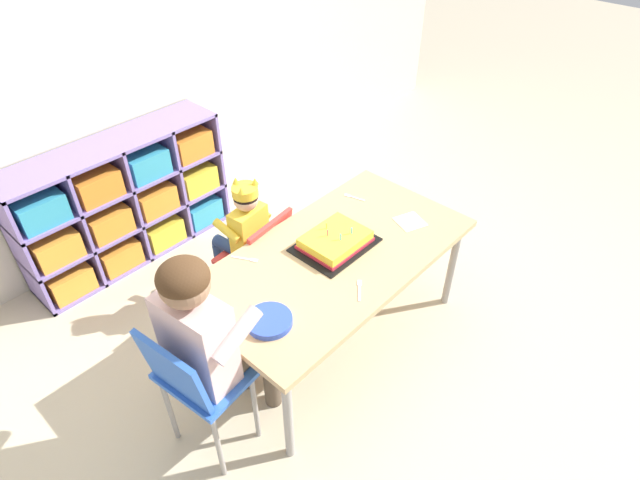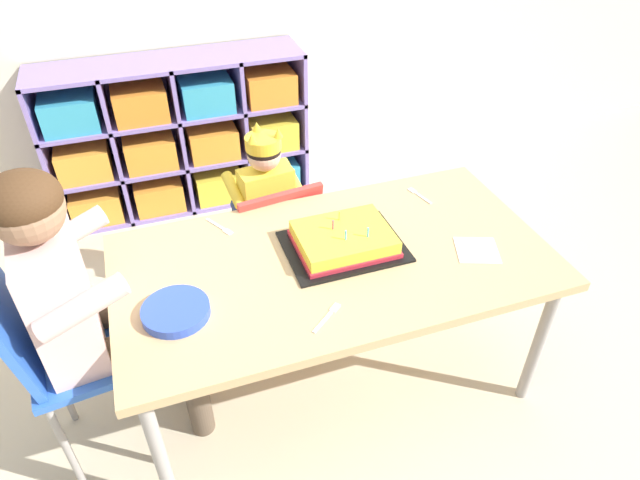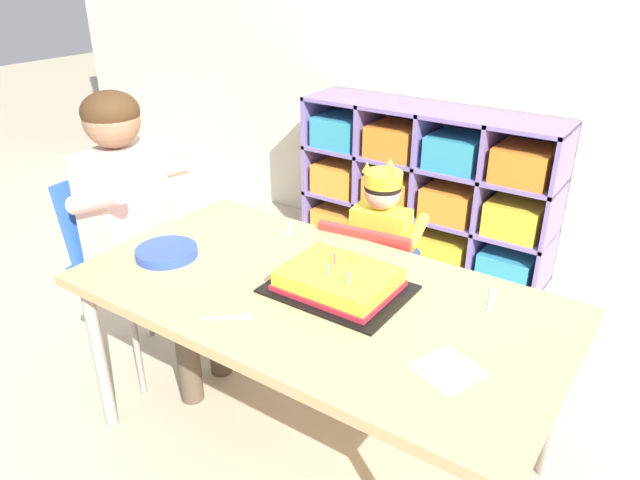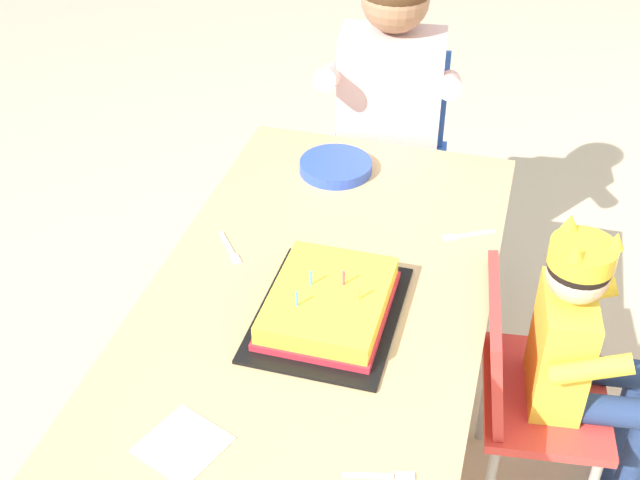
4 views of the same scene
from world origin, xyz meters
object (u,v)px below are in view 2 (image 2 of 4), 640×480
(activity_table, at_px, (334,269))
(classroom_chair_blue, at_px, (274,233))
(birthday_cake_on_tray, at_px, (344,241))
(adult_helper_seated, at_px, (85,293))
(classroom_chair_adult_side, at_px, (60,351))
(fork_near_cake_tray, at_px, (220,227))
(paper_plate_stack, at_px, (176,311))
(fork_scattered_mid_table, at_px, (328,316))
(fork_beside_plate_stack, at_px, (418,195))
(child_with_crown, at_px, (263,193))

(activity_table, height_order, classroom_chair_blue, classroom_chair_blue)
(birthday_cake_on_tray, bearing_deg, adult_helper_seated, -177.00)
(classroom_chair_adult_side, bearing_deg, activity_table, -95.68)
(classroom_chair_adult_side, distance_m, fork_near_cake_tray, 0.65)
(classroom_chair_blue, relative_size, paper_plate_stack, 3.21)
(classroom_chair_blue, height_order, fork_scattered_mid_table, classroom_chair_blue)
(activity_table, relative_size, fork_beside_plate_stack, 11.28)
(fork_scattered_mid_table, bearing_deg, classroom_chair_blue, -130.71)
(fork_scattered_mid_table, bearing_deg, classroom_chair_adult_side, -55.24)
(classroom_chair_adult_side, height_order, birthday_cake_on_tray, classroom_chair_adult_side)
(classroom_chair_adult_side, bearing_deg, fork_near_cake_tray, -67.99)
(activity_table, distance_m, fork_scattered_mid_table, 0.27)
(adult_helper_seated, bearing_deg, classroom_chair_adult_side, 90.00)
(adult_helper_seated, relative_size, fork_beside_plate_stack, 8.59)
(classroom_chair_blue, relative_size, classroom_chair_adult_side, 0.81)
(classroom_chair_blue, distance_m, paper_plate_stack, 0.77)
(fork_near_cake_tray, bearing_deg, child_with_crown, -66.11)
(activity_table, bearing_deg, fork_beside_plate_stack, 29.65)
(paper_plate_stack, distance_m, fork_scattered_mid_table, 0.44)
(activity_table, xyz_separation_m, paper_plate_stack, (-0.53, -0.09, 0.06))
(adult_helper_seated, bearing_deg, activity_table, -96.56)
(fork_beside_plate_stack, height_order, fork_scattered_mid_table, same)
(paper_plate_stack, bearing_deg, adult_helper_seated, 158.35)
(paper_plate_stack, xyz_separation_m, fork_scattered_mid_table, (0.42, -0.15, -0.01))
(activity_table, distance_m, birthday_cake_on_tray, 0.10)
(fork_scattered_mid_table, bearing_deg, fork_beside_plate_stack, -176.41)
(activity_table, distance_m, fork_near_cake_tray, 0.44)
(classroom_chair_adult_side, height_order, fork_near_cake_tray, classroom_chair_adult_side)
(activity_table, bearing_deg, paper_plate_stack, -169.98)
(fork_beside_plate_stack, bearing_deg, classroom_chair_adult_side, -92.43)
(classroom_chair_adult_side, distance_m, birthday_cake_on_tray, 0.94)
(classroom_chair_adult_side, bearing_deg, classroom_chair_blue, -64.64)
(child_with_crown, relative_size, fork_scattered_mid_table, 7.24)
(fork_beside_plate_stack, bearing_deg, fork_scattered_mid_table, -61.61)
(child_with_crown, height_order, paper_plate_stack, child_with_crown)
(fork_near_cake_tray, bearing_deg, classroom_chair_adult_side, 89.71)
(classroom_chair_blue, bearing_deg, fork_near_cake_tray, 31.67)
(adult_helper_seated, bearing_deg, fork_near_cake_tray, -63.17)
(classroom_chair_blue, distance_m, fork_near_cake_tray, 0.38)
(classroom_chair_blue, xyz_separation_m, classroom_chair_adult_side, (-0.80, -0.50, 0.11))
(child_with_crown, xyz_separation_m, birthday_cake_on_tray, (0.14, -0.55, 0.12))
(fork_scattered_mid_table, bearing_deg, activity_table, -152.68)
(classroom_chair_adult_side, relative_size, fork_scattered_mid_table, 6.81)
(birthday_cake_on_tray, distance_m, fork_scattered_mid_table, 0.33)
(child_with_crown, xyz_separation_m, adult_helper_seated, (-0.67, -0.59, 0.17))
(fork_scattered_mid_table, bearing_deg, child_with_crown, -129.59)
(classroom_chair_blue, height_order, child_with_crown, child_with_crown)
(activity_table, relative_size, adult_helper_seated, 1.31)
(fork_scattered_mid_table, bearing_deg, fork_near_cake_tray, -106.98)
(fork_scattered_mid_table, xyz_separation_m, fork_near_cake_tray, (-0.21, 0.54, 0.00))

